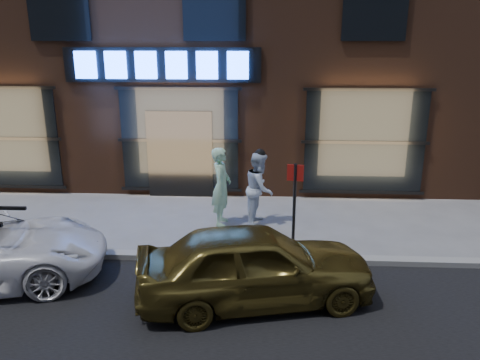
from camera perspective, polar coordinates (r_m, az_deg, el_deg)
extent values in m
plane|color=slate|center=(9.78, -11.08, -9.34)|extent=(90.00, 90.00, 0.00)
cube|color=gray|center=(9.75, -11.10, -9.02)|extent=(60.00, 0.25, 0.12)
cube|color=#54301E|center=(16.66, -5.25, 19.35)|extent=(30.00, 8.00, 10.00)
cube|color=black|center=(12.74, -9.52, 13.67)|extent=(5.20, 0.06, 0.90)
cube|color=black|center=(12.99, -7.31, 3.09)|extent=(1.80, 0.10, 2.40)
cube|color=#FFBF72|center=(14.69, -26.96, 4.59)|extent=(3.00, 0.04, 2.60)
cube|color=black|center=(14.66, -27.04, 4.56)|extent=(3.20, 0.06, 2.80)
cube|color=#FFBF72|center=(12.96, -7.33, 4.88)|extent=(3.00, 0.04, 2.60)
cube|color=black|center=(12.92, -7.36, 4.84)|extent=(3.20, 0.06, 2.80)
cube|color=#FFBF72|center=(13.03, 14.93, 4.51)|extent=(3.00, 0.04, 2.60)
cube|color=black|center=(12.99, 14.96, 4.47)|extent=(3.20, 0.06, 2.80)
cube|color=black|center=(13.53, -21.28, 18.92)|extent=(1.60, 0.06, 1.60)
cube|color=black|center=(12.52, -3.17, 20.23)|extent=(1.60, 0.06, 1.60)
cube|color=black|center=(12.74, 16.18, 19.57)|extent=(1.60, 0.06, 1.60)
cube|color=#2659FF|center=(13.25, -18.30, 13.19)|extent=(0.55, 0.12, 0.70)
cube|color=#2659FF|center=(12.98, -14.91, 13.40)|extent=(0.55, 0.12, 0.70)
cube|color=#2659FF|center=(12.77, -11.39, 13.58)|extent=(0.55, 0.12, 0.70)
cube|color=#2659FF|center=(12.60, -7.76, 13.71)|extent=(0.55, 0.12, 0.70)
cube|color=#2659FF|center=(12.48, -4.04, 13.79)|extent=(0.55, 0.12, 0.70)
cube|color=#2659FF|center=(12.40, -0.26, 13.81)|extent=(0.55, 0.12, 0.70)
imported|color=#AEE5BC|center=(10.99, -2.29, -0.79)|extent=(0.50, 0.71, 1.86)
imported|color=white|center=(11.05, 2.41, -1.01)|extent=(0.76, 0.92, 1.75)
imported|color=brown|center=(7.89, 1.86, -10.27)|extent=(4.17, 2.39, 1.34)
cylinder|color=#262628|center=(9.21, 6.59, -4.03)|extent=(0.06, 0.06, 1.99)
cube|color=#AE1813|center=(8.95, 6.77, 0.87)|extent=(0.32, 0.08, 0.32)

